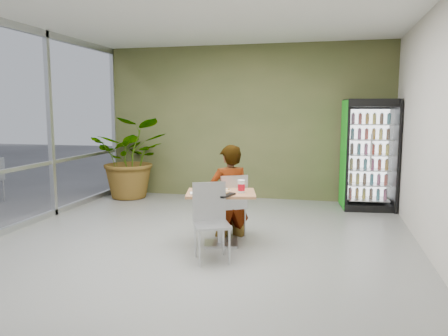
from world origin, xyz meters
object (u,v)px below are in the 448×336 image
Objects in this scene: seated_woman at (229,200)px; soda_cup at (241,187)px; beverage_fridge at (369,155)px; chair_near at (211,215)px; dining_table at (221,207)px; chair_far at (232,200)px; cafeteria_tray at (216,194)px; potted_plant at (132,158)px.

seated_woman reaches higher than soda_cup.
soda_cup is at bearing 88.83° from seated_woman.
beverage_fridge is at bearing -163.31° from seated_woman.
beverage_fridge reaches higher than seated_woman.
beverage_fridge reaches higher than chair_near.
chair_near is at bearing -116.95° from soda_cup.
chair_near reaches higher than soda_cup.
chair_far is at bearing 82.76° from dining_table.
dining_table is at bearing 65.37° from chair_near.
chair_far reaches higher than dining_table.
dining_table is at bearing 85.86° from cafeteria_tray.
soda_cup is at bearing 38.18° from chair_near.
chair_far is 0.06m from seated_woman.
cafeteria_tray is at bearing 68.34° from chair_near.
beverage_fridge is at bearing 32.70° from chair_near.
chair_far is 0.96× the size of chair_near.
potted_plant reaches higher than dining_table.
potted_plant is (-2.62, 3.01, 0.09)m from cafeteria_tray.
seated_woman is at bearing 119.70° from soda_cup.
seated_woman is 3.84× the size of cafeteria_tray.
chair_far is at bearing 116.67° from soda_cup.
potted_plant is at bearing -71.86° from seated_woman.
chair_near is 0.68m from soda_cup.
dining_table is 0.46m from chair_far.
chair_far is 0.56× the size of seated_woman.
chair_far is 0.54× the size of potted_plant.
soda_cup is 4.03m from potted_plant.
dining_table is at bearing -179.83° from soda_cup.
chair_far is 0.45× the size of beverage_fridge.
soda_cup is (0.28, -0.49, 0.30)m from seated_woman.
beverage_fridge is at bearing 56.57° from soda_cup.
chair_near is 4.26m from potted_plant.
potted_plant is at bearing 133.44° from dining_table.
chair_far is 3.57m from potted_plant.
chair_near is 0.39m from cafeteria_tray.
chair_far is at bearing -137.74° from beverage_fridge.
potted_plant is (-2.64, 3.34, 0.29)m from chair_near.
cafeteria_tray is 3.99m from potted_plant.
dining_table is 5.94× the size of soda_cup.
chair_near is at bearing 55.99° from chair_far.
dining_table is at bearing -133.62° from beverage_fridge.
dining_table is 0.56m from chair_near.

